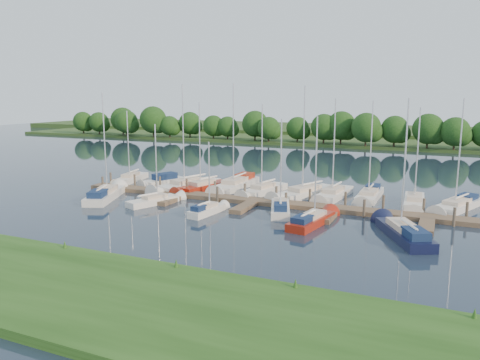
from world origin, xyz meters
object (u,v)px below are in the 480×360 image
at_px(dock, 253,202).
at_px(sailboat_s_2, 207,211).
at_px(sailboat_n_5, 263,191).
at_px(sailboat_n_0, 131,179).
at_px(motorboat, 163,181).

xyz_separation_m(dock, sailboat_s_2, (-2.30, -5.17, 0.12)).
xyz_separation_m(dock, sailboat_n_5, (-0.94, 5.17, 0.08)).
height_order(sailboat_n_0, sailboat_s_2, sailboat_n_0).
distance_m(sailboat_n_0, sailboat_n_5, 17.60).
relative_size(dock, sailboat_n_5, 3.97).
height_order(dock, sailboat_n_5, sailboat_n_5).
height_order(motorboat, sailboat_s_2, sailboat_s_2).
xyz_separation_m(dock, sailboat_n_0, (-18.55, 5.19, 0.08)).
bearing_deg(dock, sailboat_s_2, -113.99).
xyz_separation_m(dock, motorboat, (-13.87, 5.34, 0.15)).
relative_size(dock, motorboat, 6.66).
bearing_deg(motorboat, sailboat_n_0, 24.02).
relative_size(dock, sailboat_s_2, 5.85).
xyz_separation_m(sailboat_n_0, motorboat, (4.68, 0.16, 0.07)).
bearing_deg(dock, sailboat_n_5, 100.36).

